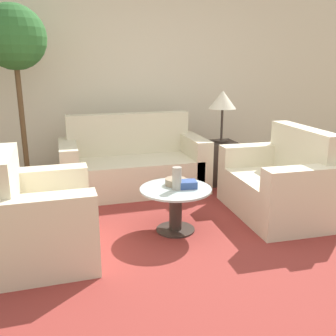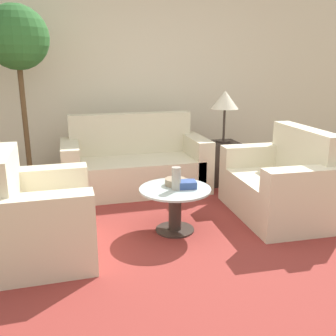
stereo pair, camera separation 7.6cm
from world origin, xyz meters
name	(u,v)px [view 1 (the left image)]	position (x,y,z in m)	size (l,w,h in m)	color
ground_plane	(212,261)	(0.00, 0.00, 0.00)	(14.00, 14.00, 0.00)	brown
wall_back	(138,81)	(0.00, 2.78, 1.30)	(10.00, 0.06, 2.60)	beige
rug	(175,230)	(-0.11, 0.63, 0.00)	(3.29, 3.50, 0.01)	maroon
sofa_main	(133,166)	(-0.25, 1.96, 0.30)	(1.74, 0.81, 0.92)	beige
armchair	(38,222)	(-1.32, 0.48, 0.30)	(0.76, 0.97, 0.89)	beige
loveseat	(280,187)	(1.06, 0.73, 0.30)	(0.82, 1.23, 0.91)	beige
coffee_table	(176,203)	(-0.11, 0.63, 0.27)	(0.66, 0.66, 0.42)	#332823
side_table	(220,163)	(0.90, 1.89, 0.28)	(0.39, 0.39, 0.55)	#332823
table_lamp	(223,101)	(0.90, 1.89, 1.07)	(0.35, 0.35, 0.65)	#332823
potted_plant	(15,55)	(-1.50, 2.10, 1.62)	(0.70, 0.70, 2.16)	brown
vase	(177,178)	(-0.12, 0.59, 0.53)	(0.08, 0.08, 0.21)	#9E998E
bowl	(176,182)	(-0.08, 0.72, 0.46)	(0.20, 0.20, 0.06)	gray
book_stack	(185,184)	(-0.03, 0.61, 0.46)	(0.22, 0.16, 0.07)	#334C8C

